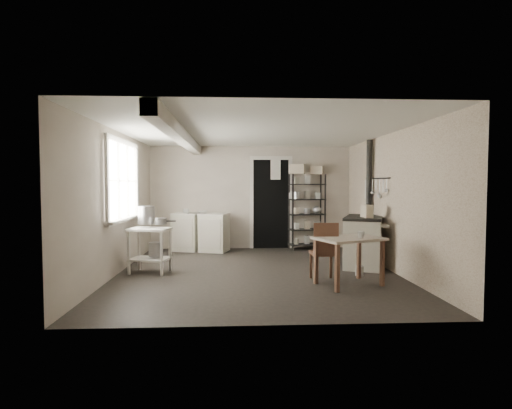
{
  "coord_description": "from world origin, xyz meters",
  "views": [
    {
      "loc": [
        -0.35,
        -6.5,
        1.44
      ],
      "look_at": [
        0.0,
        0.3,
        1.1
      ],
      "focal_mm": 28.0,
      "sensor_mm": 36.0,
      "label": 1
    }
  ],
  "objects_px": {
    "shelf_rack": "(307,207)",
    "stove": "(364,241)",
    "prep_table": "(150,248)",
    "base_cabinets": "(201,230)",
    "chair": "(323,248)",
    "flour_sack": "(324,242)",
    "stockpot": "(146,215)",
    "work_table": "(349,259)"
  },
  "relations": [
    {
      "from": "stove",
      "to": "flour_sack",
      "type": "xyz_separation_m",
      "value": [
        -0.41,
        1.32,
        -0.2
      ]
    },
    {
      "from": "base_cabinets",
      "to": "flour_sack",
      "type": "bearing_deg",
      "value": 6.28
    },
    {
      "from": "stove",
      "to": "prep_table",
      "type": "bearing_deg",
      "value": -151.96
    },
    {
      "from": "work_table",
      "to": "base_cabinets",
      "type": "bearing_deg",
      "value": 127.57
    },
    {
      "from": "shelf_rack",
      "to": "stove",
      "type": "xyz_separation_m",
      "value": [
        0.68,
        -1.89,
        -0.51
      ]
    },
    {
      "from": "prep_table",
      "to": "shelf_rack",
      "type": "height_order",
      "value": "shelf_rack"
    },
    {
      "from": "stove",
      "to": "work_table",
      "type": "bearing_deg",
      "value": -93.9
    },
    {
      "from": "shelf_rack",
      "to": "work_table",
      "type": "relative_size",
      "value": 1.85
    },
    {
      "from": "stove",
      "to": "flour_sack",
      "type": "relative_size",
      "value": 2.15
    },
    {
      "from": "shelf_rack",
      "to": "stockpot",
      "type": "bearing_deg",
      "value": -155.02
    },
    {
      "from": "stockpot",
      "to": "base_cabinets",
      "type": "relative_size",
      "value": 0.24
    },
    {
      "from": "shelf_rack",
      "to": "stove",
      "type": "distance_m",
      "value": 2.08
    },
    {
      "from": "stockpot",
      "to": "chair",
      "type": "bearing_deg",
      "value": -15.44
    },
    {
      "from": "base_cabinets",
      "to": "shelf_rack",
      "type": "bearing_deg",
      "value": 19.04
    },
    {
      "from": "stove",
      "to": "work_table",
      "type": "relative_size",
      "value": 1.23
    },
    {
      "from": "prep_table",
      "to": "work_table",
      "type": "height_order",
      "value": "prep_table"
    },
    {
      "from": "shelf_rack",
      "to": "work_table",
      "type": "distance_m",
      "value": 3.27
    },
    {
      "from": "prep_table",
      "to": "shelf_rack",
      "type": "relative_size",
      "value": 0.44
    },
    {
      "from": "chair",
      "to": "base_cabinets",
      "type": "bearing_deg",
      "value": 126.08
    },
    {
      "from": "stockpot",
      "to": "work_table",
      "type": "distance_m",
      "value": 3.31
    },
    {
      "from": "stockpot",
      "to": "chair",
      "type": "height_order",
      "value": "stockpot"
    },
    {
      "from": "work_table",
      "to": "flour_sack",
      "type": "height_order",
      "value": "work_table"
    },
    {
      "from": "prep_table",
      "to": "stockpot",
      "type": "bearing_deg",
      "value": 125.28
    },
    {
      "from": "stove",
      "to": "stockpot",
      "type": "bearing_deg",
      "value": -153.6
    },
    {
      "from": "prep_table",
      "to": "flour_sack",
      "type": "xyz_separation_m",
      "value": [
        3.26,
        1.69,
        -0.16
      ]
    },
    {
      "from": "chair",
      "to": "flour_sack",
      "type": "height_order",
      "value": "chair"
    },
    {
      "from": "base_cabinets",
      "to": "chair",
      "type": "height_order",
      "value": "chair"
    },
    {
      "from": "base_cabinets",
      "to": "shelf_rack",
      "type": "distance_m",
      "value": 2.41
    },
    {
      "from": "base_cabinets",
      "to": "stove",
      "type": "xyz_separation_m",
      "value": [
        3.03,
        -1.77,
        -0.02
      ]
    },
    {
      "from": "work_table",
      "to": "chair",
      "type": "height_order",
      "value": "chair"
    },
    {
      "from": "stove",
      "to": "flour_sack",
      "type": "distance_m",
      "value": 1.4
    },
    {
      "from": "base_cabinets",
      "to": "work_table",
      "type": "relative_size",
      "value": 1.38
    },
    {
      "from": "base_cabinets",
      "to": "chair",
      "type": "bearing_deg",
      "value": -37.56
    },
    {
      "from": "work_table",
      "to": "prep_table",
      "type": "bearing_deg",
      "value": 162.46
    },
    {
      "from": "shelf_rack",
      "to": "work_table",
      "type": "bearing_deg",
      "value": -99.76
    },
    {
      "from": "shelf_rack",
      "to": "stove",
      "type": "relative_size",
      "value": 1.5
    },
    {
      "from": "flour_sack",
      "to": "base_cabinets",
      "type": "bearing_deg",
      "value": 170.28
    },
    {
      "from": "prep_table",
      "to": "base_cabinets",
      "type": "bearing_deg",
      "value": 73.34
    },
    {
      "from": "base_cabinets",
      "to": "chair",
      "type": "relative_size",
      "value": 1.41
    },
    {
      "from": "base_cabinets",
      "to": "chair",
      "type": "distance_m",
      "value": 3.49
    },
    {
      "from": "stockpot",
      "to": "flour_sack",
      "type": "relative_size",
      "value": 0.57
    },
    {
      "from": "prep_table",
      "to": "stove",
      "type": "distance_m",
      "value": 3.69
    }
  ]
}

